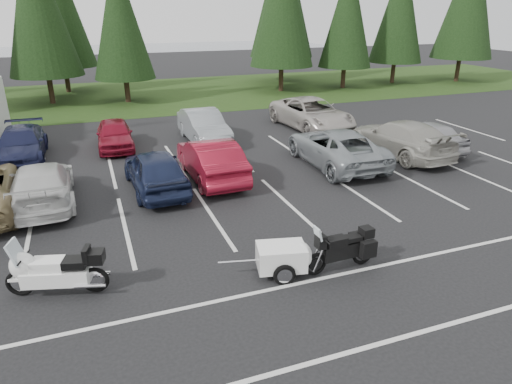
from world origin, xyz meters
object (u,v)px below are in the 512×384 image
object	(u,v)px
car_near_8	(426,136)
car_far_2	(115,134)
touring_motorcycle	(55,267)
car_near_5	(211,159)
car_near_7	(400,138)
car_far_1	(21,144)
car_far_4	(312,114)
adventure_motorcycle	(341,246)
car_near_4	(155,170)
cargo_trailer	(281,260)
car_near_3	(42,184)
car_far_3	(204,126)
car_near_6	(336,147)

from	to	relation	value
car_near_8	car_far_2	size ratio (longest dim) A/B	1.05
car_near_8	touring_motorcycle	bearing A→B (deg)	20.88
car_near_5	car_far_2	bearing A→B (deg)	-61.76
car_near_7	car_far_1	distance (m)	16.69
car_far_4	adventure_motorcycle	xyz separation A→B (m)	(-6.02, -13.47, -0.14)
car_near_4	adventure_motorcycle	bearing A→B (deg)	113.47
car_near_4	car_far_2	xyz separation A→B (m)	(-0.97, 6.11, -0.09)
car_far_2	car_far_4	world-z (taller)	car_far_4
car_near_5	cargo_trailer	distance (m)	7.29
car_near_4	car_near_3	bearing A→B (deg)	-3.52
car_far_2	touring_motorcycle	world-z (taller)	touring_motorcycle
car_far_4	touring_motorcycle	world-z (taller)	car_far_4
car_near_3	car_near_7	world-z (taller)	car_near_7
touring_motorcycle	car_far_4	bearing A→B (deg)	59.40
car_near_8	adventure_motorcycle	size ratio (longest dim) A/B	1.88
car_near_4	adventure_motorcycle	distance (m)	7.94
car_near_8	car_far_1	world-z (taller)	car_near_8
car_far_3	car_near_8	bearing A→B (deg)	-30.44
car_far_4	car_near_7	bearing A→B (deg)	-80.85
cargo_trailer	adventure_motorcycle	size ratio (longest dim) A/B	0.78
car_far_2	touring_motorcycle	xyz separation A→B (m)	(-2.21, -11.91, 0.04)
car_near_5	touring_motorcycle	size ratio (longest dim) A/B	1.86
car_near_6	car_near_7	distance (m)	3.37
car_near_4	car_near_5	size ratio (longest dim) A/B	0.94
car_near_5	cargo_trailer	xyz separation A→B (m)	(-0.18, -7.28, -0.39)
car_near_5	car_far_1	size ratio (longest dim) A/B	1.01
car_near_3	cargo_trailer	world-z (taller)	car_near_3
car_far_4	cargo_trailer	bearing A→B (deg)	-124.37
car_near_5	car_near_8	xyz separation A→B (m)	(10.36, 0.21, -0.08)
car_near_4	car_near_7	size ratio (longest dim) A/B	0.82
car_far_3	touring_motorcycle	bearing A→B (deg)	-120.90
car_near_4	cargo_trailer	bearing A→B (deg)	103.91
car_near_4	car_near_5	distance (m)	2.24
car_near_3	cargo_trailer	xyz separation A→B (m)	(5.78, -6.87, -0.31)
car_near_8	cargo_trailer	bearing A→B (deg)	33.87
car_near_3	car_far_2	xyz separation A→B (m)	(2.81, 6.04, -0.03)
car_near_4	car_near_6	world-z (taller)	car_near_6
car_far_1	car_far_2	bearing A→B (deg)	6.76
car_near_3	car_near_4	distance (m)	3.78
car_far_1	car_far_3	bearing A→B (deg)	1.11
car_far_2	car_far_3	xyz separation A→B (m)	(4.23, -0.35, 0.10)
car_far_3	cargo_trailer	xyz separation A→B (m)	(-1.25, -12.57, -0.37)
car_near_3	car_near_5	size ratio (longest dim) A/B	1.02
car_near_7	car_near_5	bearing A→B (deg)	-4.62
adventure_motorcycle	car_near_6	bearing A→B (deg)	59.10
car_near_8	adventure_motorcycle	bearing A→B (deg)	39.23
car_near_3	car_near_4	size ratio (longest dim) A/B	1.08
car_near_7	adventure_motorcycle	distance (m)	10.66
car_near_3	car_near_7	bearing A→B (deg)	179.86
car_near_5	car_near_8	distance (m)	10.36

